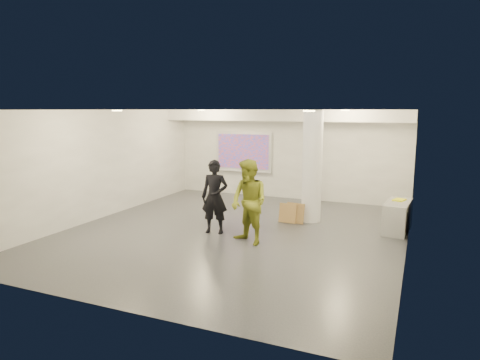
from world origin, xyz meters
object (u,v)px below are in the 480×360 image
at_px(column, 312,166).
at_px(woman, 215,197).
at_px(projection_screen, 243,152).
at_px(credenza, 397,217).
at_px(man, 249,202).

distance_m(column, woman, 2.84).
relative_size(column, projection_screen, 1.43).
xyz_separation_m(credenza, woman, (-4.13, -1.87, 0.53)).
bearing_deg(credenza, column, -178.33).
xyz_separation_m(column, woman, (-1.91, -2.02, -0.60)).
distance_m(woman, man, 1.19).
relative_size(projection_screen, credenza, 1.63).
relative_size(credenza, man, 0.67).
bearing_deg(man, projection_screen, 140.09).
bearing_deg(woman, projection_screen, 94.85).
xyz_separation_m(projection_screen, woman, (1.19, -4.68, -0.63)).
bearing_deg(projection_screen, credenza, -27.78).
bearing_deg(column, credenza, -3.85).
bearing_deg(column, projection_screen, 139.44).
distance_m(projection_screen, man, 5.66).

